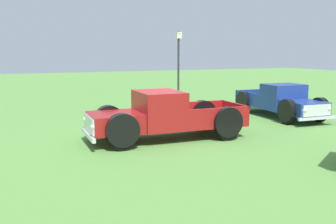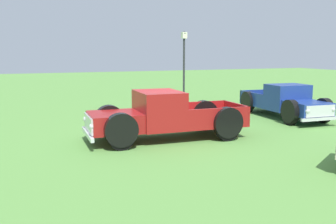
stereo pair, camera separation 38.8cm
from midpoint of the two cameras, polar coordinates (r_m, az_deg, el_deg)
ground_plane at (r=13.20m, az=0.50°, el=-3.51°), size 80.00×80.00×0.00m
pickup_truck_foreground at (r=12.43m, az=-0.74°, el=-0.73°), size 2.19×5.27×1.59m
pickup_truck_behind_left at (r=17.19m, az=17.96°, el=1.35°), size 4.86×2.08×1.46m
lamp_post_near at (r=22.63m, az=2.87°, el=7.11°), size 0.36×0.36×4.00m
picnic_table at (r=25.14m, az=17.92°, el=3.21°), size 1.98×2.18×0.78m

